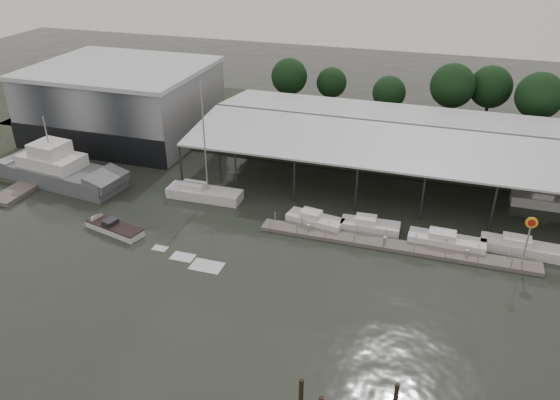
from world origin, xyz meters
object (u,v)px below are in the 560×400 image
(shell_fuel_sign, at_px, (529,233))
(grey_trawler, at_px, (61,171))
(white_sailboat, at_px, (203,193))
(speedboat_underway, at_px, (111,227))

(shell_fuel_sign, bearing_deg, grey_trawler, 177.26)
(grey_trawler, height_order, white_sailboat, white_sailboat)
(white_sailboat, xyz_separation_m, speedboat_underway, (-6.39, -9.73, -0.27))
(grey_trawler, xyz_separation_m, speedboat_underway, (12.29, -8.26, -1.19))
(grey_trawler, distance_m, speedboat_underway, 14.86)
(grey_trawler, relative_size, speedboat_underway, 0.97)
(shell_fuel_sign, bearing_deg, speedboat_underway, -172.16)
(shell_fuel_sign, distance_m, grey_trawler, 53.77)
(grey_trawler, xyz_separation_m, white_sailboat, (18.69, 1.47, -0.91))
(speedboat_underway, bearing_deg, white_sailboat, -109.34)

